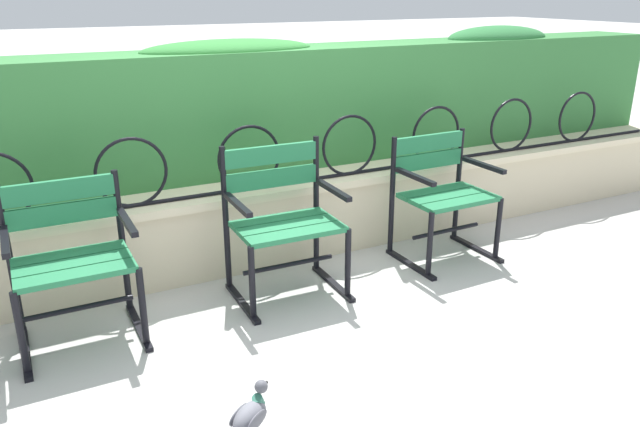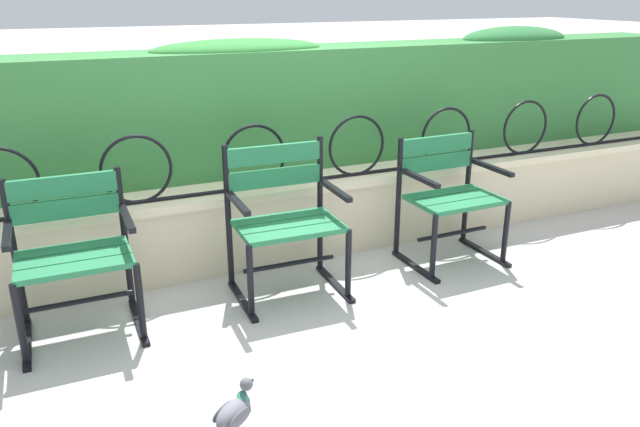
% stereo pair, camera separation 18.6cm
% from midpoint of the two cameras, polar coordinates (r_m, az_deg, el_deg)
% --- Properties ---
extents(ground_plane, '(60.00, 60.00, 0.00)m').
position_cam_midpoint_polar(ground_plane, '(3.63, -0.78, -8.68)').
color(ground_plane, '#B7B5AF').
extents(stone_wall, '(7.66, 0.41, 0.53)m').
position_cam_midpoint_polar(stone_wall, '(4.20, -5.82, -0.63)').
color(stone_wall, beige).
rests_on(stone_wall, ground).
extents(iron_arch_fence, '(7.11, 0.02, 0.42)m').
position_cam_midpoint_polar(iron_arch_fence, '(3.95, -7.59, 4.78)').
color(iron_arch_fence, black).
rests_on(iron_arch_fence, stone_wall).
extents(hedge_row, '(7.50, 0.50, 0.95)m').
position_cam_midpoint_polar(hedge_row, '(4.40, -8.40, 9.74)').
color(hedge_row, '#387A3D').
rests_on(hedge_row, stone_wall).
extents(park_chair_left, '(0.60, 0.52, 0.83)m').
position_cam_midpoint_polar(park_chair_left, '(3.44, -23.35, -3.64)').
color(park_chair_left, '#237547').
rests_on(park_chair_left, ground).
extents(park_chair_centre, '(0.65, 0.54, 0.89)m').
position_cam_midpoint_polar(park_chair_centre, '(3.66, -4.92, -0.33)').
color(park_chair_centre, '#237547').
rests_on(park_chair_centre, ground).
extents(park_chair_right, '(0.62, 0.53, 0.83)m').
position_cam_midpoint_polar(park_chair_right, '(4.23, 9.85, 2.00)').
color(park_chair_right, '#237547').
rests_on(park_chair_right, ground).
extents(pigeon_near_chairs, '(0.26, 0.21, 0.22)m').
position_cam_midpoint_polar(pigeon_near_chairs, '(2.66, -8.64, -17.99)').
color(pigeon_near_chairs, slate).
rests_on(pigeon_near_chairs, ground).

